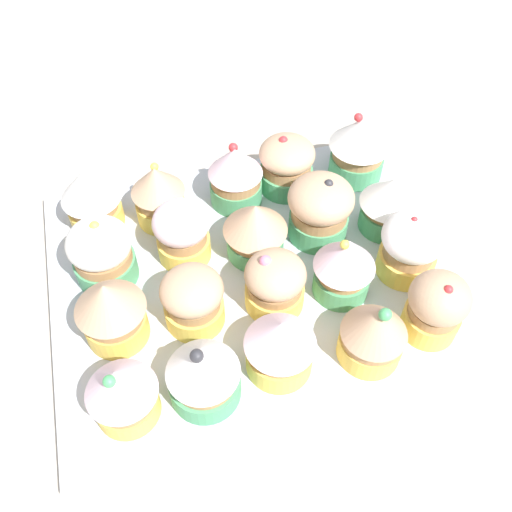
{
  "coord_description": "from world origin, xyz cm",
  "views": [
    {
      "loc": [
        -33.39,
        9.06,
        47.45
      ],
      "look_at": [
        0.0,
        0.0,
        4.2
      ],
      "focal_mm": 40.31,
      "sensor_mm": 36.0,
      "label": 1
    }
  ],
  "objects_px": {
    "cupcake_1": "(411,246)",
    "cupcake_4": "(374,332)",
    "cupcake_2": "(389,202)",
    "cupcake_15": "(159,194)",
    "cupcake_6": "(320,208)",
    "cupcake_0": "(436,306)",
    "cupcake_18": "(102,253)",
    "baking_tray": "(256,278)",
    "cupcake_12": "(203,372)",
    "cupcake_9": "(275,283)",
    "cupcake_11": "(235,175)",
    "cupcake_8": "(280,345)",
    "cupcake_16": "(122,392)",
    "cupcake_10": "(255,228)",
    "cupcake_3": "(359,146)",
    "cupcake_17": "(111,310)",
    "cupcake_19": "(91,196)",
    "cupcake_5": "(344,265)",
    "cupcake_13": "(193,299)",
    "cupcake_14": "(182,232)",
    "cupcake_7": "(287,164)"
  },
  "relations": [
    {
      "from": "cupcake_1",
      "to": "cupcake_4",
      "type": "bearing_deg",
      "value": 138.39
    },
    {
      "from": "cupcake_2",
      "to": "cupcake_15",
      "type": "bearing_deg",
      "value": 72.35
    },
    {
      "from": "cupcake_6",
      "to": "cupcake_0",
      "type": "bearing_deg",
      "value": -156.2
    },
    {
      "from": "cupcake_4",
      "to": "cupcake_18",
      "type": "xyz_separation_m",
      "value": [
        0.15,
        0.22,
        -0.0
      ]
    },
    {
      "from": "baking_tray",
      "to": "cupcake_12",
      "type": "height_order",
      "value": "cupcake_12"
    },
    {
      "from": "cupcake_12",
      "to": "cupcake_15",
      "type": "bearing_deg",
      "value": 0.69
    },
    {
      "from": "cupcake_1",
      "to": "cupcake_9",
      "type": "xyz_separation_m",
      "value": [
        -0.0,
        0.14,
        -0.01
      ]
    },
    {
      "from": "cupcake_11",
      "to": "cupcake_8",
      "type": "bearing_deg",
      "value": 176.46
    },
    {
      "from": "cupcake_11",
      "to": "cupcake_12",
      "type": "height_order",
      "value": "cupcake_12"
    },
    {
      "from": "cupcake_15",
      "to": "cupcake_16",
      "type": "xyz_separation_m",
      "value": [
        -0.21,
        0.06,
        -0.0
      ]
    },
    {
      "from": "cupcake_1",
      "to": "cupcake_10",
      "type": "height_order",
      "value": "cupcake_1"
    },
    {
      "from": "cupcake_10",
      "to": "cupcake_12",
      "type": "bearing_deg",
      "value": 149.69
    },
    {
      "from": "cupcake_0",
      "to": "cupcake_9",
      "type": "bearing_deg",
      "value": 63.28
    },
    {
      "from": "cupcake_11",
      "to": "cupcake_15",
      "type": "distance_m",
      "value": 0.08
    },
    {
      "from": "cupcake_3",
      "to": "cupcake_17",
      "type": "height_order",
      "value": "cupcake_3"
    },
    {
      "from": "baking_tray",
      "to": "cupcake_18",
      "type": "xyz_separation_m",
      "value": [
        0.04,
        0.14,
        0.04
      ]
    },
    {
      "from": "cupcake_12",
      "to": "cupcake_15",
      "type": "height_order",
      "value": "cupcake_12"
    },
    {
      "from": "cupcake_19",
      "to": "cupcake_9",
      "type": "bearing_deg",
      "value": -134.36
    },
    {
      "from": "cupcake_5",
      "to": "cupcake_8",
      "type": "height_order",
      "value": "cupcake_5"
    },
    {
      "from": "cupcake_8",
      "to": "cupcake_15",
      "type": "height_order",
      "value": "cupcake_15"
    },
    {
      "from": "cupcake_11",
      "to": "cupcake_18",
      "type": "bearing_deg",
      "value": 114.86
    },
    {
      "from": "cupcake_9",
      "to": "cupcake_13",
      "type": "height_order",
      "value": "cupcake_9"
    },
    {
      "from": "baking_tray",
      "to": "cupcake_0",
      "type": "relative_size",
      "value": 5.42
    },
    {
      "from": "cupcake_14",
      "to": "cupcake_4",
      "type": "bearing_deg",
      "value": -138.45
    },
    {
      "from": "cupcake_7",
      "to": "cupcake_14",
      "type": "height_order",
      "value": "cupcake_14"
    },
    {
      "from": "cupcake_13",
      "to": "cupcake_7",
      "type": "bearing_deg",
      "value": -42.03
    },
    {
      "from": "cupcake_14",
      "to": "cupcake_15",
      "type": "relative_size",
      "value": 0.91
    },
    {
      "from": "cupcake_13",
      "to": "cupcake_16",
      "type": "relative_size",
      "value": 0.89
    },
    {
      "from": "cupcake_1",
      "to": "cupcake_4",
      "type": "height_order",
      "value": "same"
    },
    {
      "from": "cupcake_3",
      "to": "cupcake_14",
      "type": "relative_size",
      "value": 1.18
    },
    {
      "from": "baking_tray",
      "to": "cupcake_5",
      "type": "relative_size",
      "value": 5.19
    },
    {
      "from": "cupcake_3",
      "to": "cupcake_19",
      "type": "bearing_deg",
      "value": 89.74
    },
    {
      "from": "baking_tray",
      "to": "cupcake_11",
      "type": "distance_m",
      "value": 0.12
    },
    {
      "from": "cupcake_1",
      "to": "cupcake_19",
      "type": "distance_m",
      "value": 0.33
    },
    {
      "from": "cupcake_0",
      "to": "cupcake_17",
      "type": "distance_m",
      "value": 0.29
    },
    {
      "from": "cupcake_7",
      "to": "cupcake_11",
      "type": "bearing_deg",
      "value": 96.4
    },
    {
      "from": "cupcake_2",
      "to": "cupcake_17",
      "type": "xyz_separation_m",
      "value": [
        -0.06,
        0.29,
        0.0
      ]
    },
    {
      "from": "cupcake_1",
      "to": "cupcake_6",
      "type": "xyz_separation_m",
      "value": [
        0.07,
        0.07,
        0.0
      ]
    },
    {
      "from": "cupcake_0",
      "to": "cupcake_4",
      "type": "xyz_separation_m",
      "value": [
        -0.01,
        0.06,
        -0.0
      ]
    },
    {
      "from": "cupcake_13",
      "to": "cupcake_19",
      "type": "bearing_deg",
      "value": 27.23
    },
    {
      "from": "cupcake_15",
      "to": "cupcake_17",
      "type": "xyz_separation_m",
      "value": [
        -0.13,
        0.06,
        0.0
      ]
    },
    {
      "from": "cupcake_6",
      "to": "cupcake_19",
      "type": "relative_size",
      "value": 1.02
    },
    {
      "from": "cupcake_6",
      "to": "cupcake_19",
      "type": "height_order",
      "value": "cupcake_6"
    },
    {
      "from": "cupcake_4",
      "to": "cupcake_16",
      "type": "bearing_deg",
      "value": 89.64
    },
    {
      "from": "baking_tray",
      "to": "cupcake_9",
      "type": "relative_size",
      "value": 6.06
    },
    {
      "from": "cupcake_10",
      "to": "cupcake_11",
      "type": "xyz_separation_m",
      "value": [
        0.08,
        0.0,
        0.0
      ]
    },
    {
      "from": "baking_tray",
      "to": "cupcake_2",
      "type": "relative_size",
      "value": 5.94
    },
    {
      "from": "cupcake_14",
      "to": "cupcake_0",
      "type": "bearing_deg",
      "value": -125.95
    },
    {
      "from": "cupcake_12",
      "to": "cupcake_16",
      "type": "bearing_deg",
      "value": 89.49
    },
    {
      "from": "cupcake_8",
      "to": "cupcake_14",
      "type": "bearing_deg",
      "value": 21.18
    }
  ]
}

